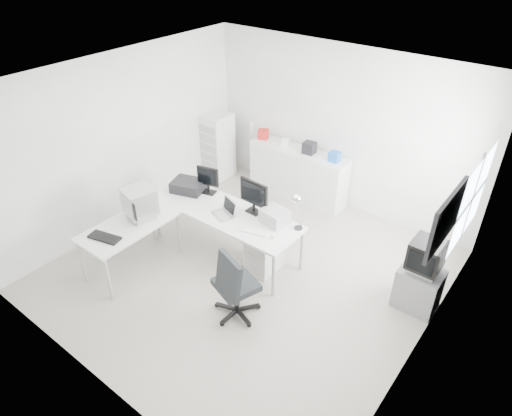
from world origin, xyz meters
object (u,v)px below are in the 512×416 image
Objects in this scene: filing_cabinet at (218,146)px; sideboard at (298,173)px; tv_cabinet at (418,288)px; laser_printer at (275,216)px; crt_monitor at (140,204)px; inkjet_printer at (188,186)px; office_chair at (236,281)px; laptop at (223,209)px; side_desk at (132,246)px; lcd_monitor_large at (254,197)px; main_desk at (226,232)px; drawer_pedestal at (264,252)px; crt_tv at (426,258)px; lcd_monitor_small at (208,180)px.

sideboard is at bearing 10.16° from filing_cabinet.
laser_printer is at bearing -167.30° from tv_cabinet.
crt_monitor is at bearing -104.99° from sideboard.
office_chair is at bearing -46.89° from inkjet_printer.
side_desk is at bearing -112.24° from laptop.
lcd_monitor_large is 1.39m from office_chair.
inkjet_printer is 3.70m from tv_cabinet.
drawer_pedestal is at bearing 4.09° from main_desk.
crt_tv is at bearing -26.53° from sideboard.
lcd_monitor_large is 2.46m from crt_tv.
office_chair is at bearing -43.11° from main_desk.
side_desk is 2.89× the size of inkjet_printer.
sideboard is (-0.06, 2.09, 0.09)m from main_desk.
inkjet_printer is 1.37× the size of laser_printer.
laptop is 1.26m from office_chair.
laptop reaches higher than laser_printer.
laptop is at bearing -30.48° from inkjet_printer.
tv_cabinet is (2.07, 0.62, -0.00)m from drawer_pedestal.
inkjet_printer is at bearing -167.31° from laser_printer.
drawer_pedestal is 0.87m from laptop.
inkjet_printer is 2.17m from sideboard.
drawer_pedestal is 1.17× the size of lcd_monitor_large.
drawer_pedestal is at bearing -163.18° from crt_tv.
side_desk is 0.75× the size of sideboard.
tv_cabinet is 3.17m from sideboard.
filing_cabinet is at bearing 147.03° from lcd_monitor_large.
filing_cabinet is (-1.18, 1.54, -0.33)m from lcd_monitor_small.
crt_tv is (3.32, 0.42, -0.16)m from lcd_monitor_small.
laptop is (0.90, 1.00, 0.48)m from side_desk.
main_desk reaches higher than drawer_pedestal.
inkjet_printer is 0.97× the size of crt_tv.
lcd_monitor_large is at bearing 150.26° from drawer_pedestal.
crt_monitor is at bearing 90.00° from side_desk.
laptop is at bearing -127.14° from lcd_monitor_large.
office_chair reaches higher than laptop.
lcd_monitor_large reaches higher than drawer_pedestal.
office_chair is (1.82, 0.20, 0.17)m from side_desk.
inkjet_printer is at bearing 178.15° from drawer_pedestal.
lcd_monitor_large is at bearing 35.54° from main_desk.
main_desk is 0.49m from laptop.
lcd_monitor_small is 0.90m from lcd_monitor_large.
laptop is at bearing -63.43° from main_desk.
crt_monitor reaches higher than main_desk.
filing_cabinet is at bearing -169.84° from sideboard.
crt_tv is (2.72, 0.77, -0.04)m from laptop.
crt_tv is at bearing 35.66° from laptop.
laser_printer is (0.70, 0.32, -0.01)m from laptop.
inkjet_printer is at bearing 90.00° from side_desk.
lcd_monitor_large is 1.96m from sideboard.
tv_cabinet is (2.42, 0.42, -0.71)m from lcd_monitor_large.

